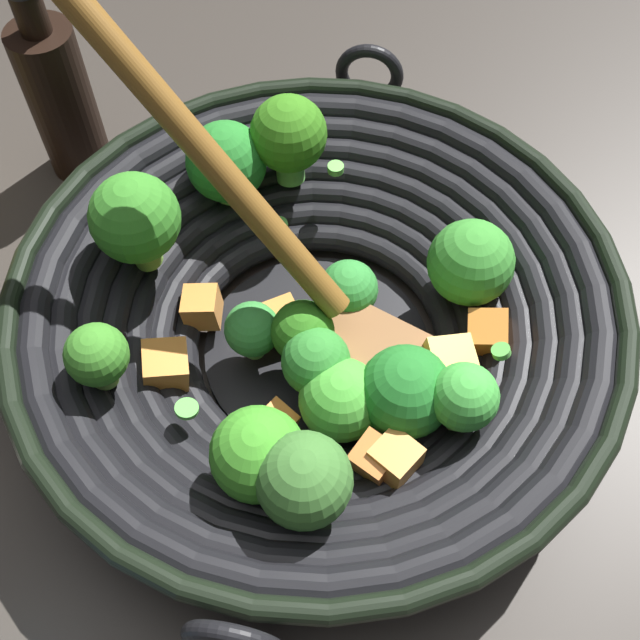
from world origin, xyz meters
TOP-DOWN VIEW (x-y plane):
  - ground_plane at (0.00, 0.00)m, footprint 4.00×4.00m
  - wok at (-0.00, -0.00)m, footprint 0.40×0.40m
  - soy_sauce_bottle at (-0.10, 0.25)m, footprint 0.05×0.05m

SIDE VIEW (x-z plane):
  - ground_plane at x=0.00m, z-range 0.00..0.00m
  - wok at x=0.00m, z-range -0.07..0.18m
  - soy_sauce_bottle at x=-0.10m, z-range -0.02..0.16m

